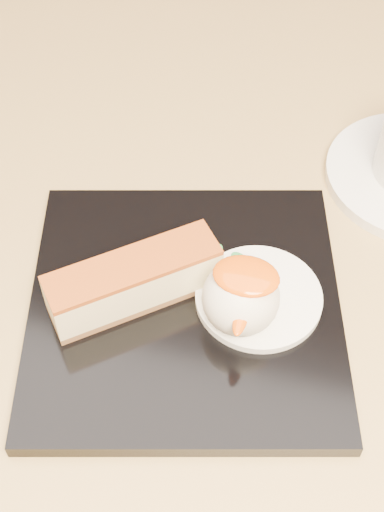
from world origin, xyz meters
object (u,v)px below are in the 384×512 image
(table, at_px, (168,325))
(dessert_plate, at_px, (185,307))
(ice_cream_scoop, at_px, (241,298))
(cheesecake, at_px, (134,281))

(table, xyz_separation_m, dessert_plate, (0.04, -0.08, 0.16))
(table, height_order, dessert_plate, dessert_plate)
(table, distance_m, dessert_plate, 0.19)
(dessert_plate, relative_size, ice_cream_scoop, 4.18)
(dessert_plate, xyz_separation_m, ice_cream_scoop, (0.04, -0.01, 0.03))
(cheesecake, height_order, ice_cream_scoop, ice_cream_scoop)
(dessert_plate, distance_m, ice_cream_scoop, 0.05)
(cheesecake, relative_size, ice_cream_scoop, 2.18)
(cheesecake, bearing_deg, ice_cream_scoop, -39.17)
(ice_cream_scoop, bearing_deg, cheesecake, 180.00)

